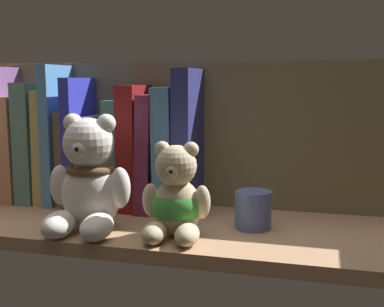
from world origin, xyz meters
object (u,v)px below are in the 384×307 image
(book_3, at_px, (53,145))
(book_9, at_px, (122,153))
(book_12, at_px, (173,148))
(pillar_candle, at_px, (253,210))
(book_6, at_px, (86,141))
(book_13, at_px, (192,140))
(book_8, at_px, (109,161))
(teddy_bear_larger, at_px, (89,181))
(book_7, at_px, (98,159))
(book_0, at_px, (7,133))
(book_5, at_px, (75,157))
(book_11, at_px, (155,151))
(book_10, at_px, (138,146))
(book_4, at_px, (63,134))
(book_2, at_px, (39,142))
(book_1, at_px, (24,148))
(teddy_bear_smaller, at_px, (176,200))

(book_3, distance_m, book_9, 0.14)
(book_12, xyz_separation_m, pillar_candle, (0.15, -0.08, -0.08))
(book_6, bearing_deg, book_13, 0.00)
(book_8, xyz_separation_m, teddy_bear_larger, (0.04, -0.16, -0.00))
(book_7, height_order, pillar_candle, book_7)
(book_0, bearing_deg, pillar_candle, -9.97)
(book_3, distance_m, teddy_bear_larger, 0.22)
(book_7, bearing_deg, book_6, 180.00)
(book_7, distance_m, book_13, 0.18)
(book_5, distance_m, book_11, 0.15)
(book_11, bearing_deg, teddy_bear_larger, -107.14)
(book_10, distance_m, teddy_bear_larger, 0.16)
(book_3, distance_m, book_6, 0.07)
(book_3, height_order, book_6, book_6)
(book_3, relative_size, book_9, 1.09)
(book_0, distance_m, book_8, 0.21)
(book_6, distance_m, book_10, 0.10)
(pillar_candle, bearing_deg, book_5, 166.03)
(book_4, bearing_deg, book_6, 0.00)
(book_2, xyz_separation_m, book_6, (0.10, 0.00, 0.00))
(book_1, height_order, book_3, book_3)
(book_5, distance_m, book_7, 0.05)
(book_5, distance_m, book_10, 0.12)
(book_1, distance_m, book_2, 0.03)
(book_0, bearing_deg, teddy_bear_smaller, -22.03)
(teddy_bear_larger, bearing_deg, book_12, 62.99)
(book_1, bearing_deg, book_8, 0.00)
(book_0, bearing_deg, book_8, 0.00)
(book_13, bearing_deg, book_11, 180.00)
(book_0, height_order, book_7, book_0)
(book_4, bearing_deg, book_10, 0.00)
(book_2, height_order, teddy_bear_larger, book_2)
(book_5, xyz_separation_m, teddy_bear_smaller, (0.24, -0.15, -0.03))
(book_6, bearing_deg, book_11, 0.00)
(book_8, bearing_deg, book_1, 180.00)
(book_4, bearing_deg, book_11, 0.00)
(book_0, height_order, book_5, book_0)
(book_4, height_order, book_5, book_4)
(book_12, bearing_deg, book_13, 0.00)
(book_5, bearing_deg, book_1, 180.00)
(book_1, relative_size, book_12, 0.92)
(book_2, distance_m, book_12, 0.26)
(book_3, height_order, book_12, book_12)
(book_8, bearing_deg, book_3, 180.00)
(book_0, relative_size, book_7, 1.54)
(book_11, bearing_deg, book_4, 180.00)
(book_9, bearing_deg, book_1, 180.00)
(book_5, bearing_deg, book_4, 180.00)
(book_0, bearing_deg, teddy_bear_larger, -32.46)
(book_4, relative_size, book_9, 1.32)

